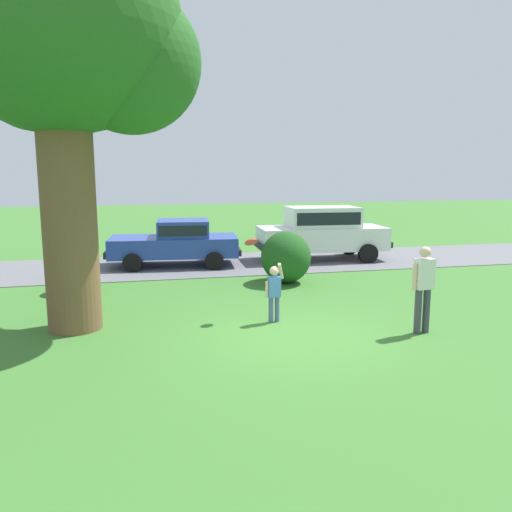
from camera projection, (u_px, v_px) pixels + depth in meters
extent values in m
plane|color=#3D752D|center=(292.00, 335.00, 10.02)|extent=(80.00, 80.00, 0.00)
cube|color=slate|center=(226.00, 264.00, 17.64)|extent=(28.00, 4.40, 0.02)
cylinder|color=brown|center=(70.00, 220.00, 10.09)|extent=(1.06, 1.06, 4.46)
ellipsoid|color=#286023|center=(58.00, 26.00, 9.49)|extent=(4.66, 4.66, 3.96)
ellipsoid|color=#286023|center=(130.00, 62.00, 9.87)|extent=(2.77, 2.77, 2.77)
ellipsoid|color=#286023|center=(35.00, 68.00, 10.51)|extent=(2.54, 2.54, 2.54)
ellipsoid|color=#33702B|center=(78.00, 271.00, 13.52)|extent=(1.01, 1.07, 1.16)
ellipsoid|color=#33702B|center=(81.00, 283.00, 13.54)|extent=(0.56, 0.56, 0.51)
ellipsoid|color=#1E511C|center=(286.00, 257.00, 14.66)|extent=(1.42, 1.60, 1.48)
cube|color=#28429E|center=(174.00, 246.00, 17.21)|extent=(4.34, 2.19, 0.64)
cube|color=#28429E|center=(183.00, 228.00, 17.15)|extent=(1.81, 1.76, 0.56)
cube|color=black|center=(183.00, 228.00, 17.15)|extent=(1.68, 1.76, 0.34)
cylinder|color=black|center=(132.00, 263.00, 16.18)|extent=(0.62, 0.27, 0.60)
cylinder|color=black|center=(138.00, 254.00, 18.01)|extent=(0.62, 0.27, 0.60)
cylinder|color=black|center=(214.00, 261.00, 16.53)|extent=(0.62, 0.27, 0.60)
cylinder|color=black|center=(211.00, 252.00, 18.36)|extent=(0.62, 0.27, 0.60)
cube|color=black|center=(109.00, 252.00, 16.95)|extent=(0.27, 1.75, 0.20)
cube|color=black|center=(237.00, 249.00, 17.52)|extent=(0.27, 1.75, 0.20)
cube|color=white|center=(322.00, 238.00, 18.35)|extent=(4.57, 2.03, 0.80)
cube|color=white|center=(322.00, 217.00, 18.22)|extent=(2.54, 1.72, 0.72)
cube|color=black|center=(322.00, 217.00, 18.22)|extent=(2.34, 1.73, 0.43)
cylinder|color=black|center=(290.00, 256.00, 17.27)|extent=(0.69, 0.25, 0.68)
cylinder|color=black|center=(278.00, 248.00, 19.09)|extent=(0.69, 0.25, 0.68)
cylinder|color=black|center=(368.00, 254.00, 17.76)|extent=(0.69, 0.25, 0.68)
cylinder|color=black|center=(349.00, 246.00, 19.58)|extent=(0.69, 0.25, 0.68)
cube|color=black|center=(259.00, 245.00, 17.98)|extent=(0.19, 1.75, 0.20)
cube|color=black|center=(381.00, 242.00, 18.79)|extent=(0.19, 1.75, 0.20)
cylinder|color=#4C608C|center=(271.00, 310.00, 10.85)|extent=(0.10, 0.10, 0.55)
cylinder|color=#4C608C|center=(277.00, 309.00, 10.89)|extent=(0.10, 0.10, 0.55)
cube|color=#4C7FCC|center=(274.00, 287.00, 10.78)|extent=(0.27, 0.18, 0.44)
sphere|color=beige|center=(274.00, 271.00, 10.73)|extent=(0.20, 0.20, 0.20)
cylinder|color=beige|center=(281.00, 271.00, 10.82)|extent=(0.19, 0.24, 0.39)
cylinder|color=beige|center=(267.00, 290.00, 10.75)|extent=(0.07, 0.07, 0.36)
cylinder|color=red|center=(251.00, 242.00, 10.92)|extent=(0.30, 0.25, 0.22)
cylinder|color=#337FDB|center=(251.00, 242.00, 10.92)|extent=(0.17, 0.14, 0.13)
cylinder|color=#3F3F4C|center=(426.00, 310.00, 10.14)|extent=(0.14, 0.14, 0.90)
cylinder|color=#3F3F4C|center=(418.00, 311.00, 10.07)|extent=(0.14, 0.14, 0.90)
cube|color=white|center=(424.00, 274.00, 9.98)|extent=(0.39, 0.26, 0.60)
sphere|color=beige|center=(425.00, 252.00, 9.91)|extent=(0.22, 0.22, 0.22)
cylinder|color=beige|center=(433.00, 276.00, 10.07)|extent=(0.09, 0.09, 0.55)
cylinder|color=beige|center=(415.00, 277.00, 9.92)|extent=(0.09, 0.09, 0.55)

